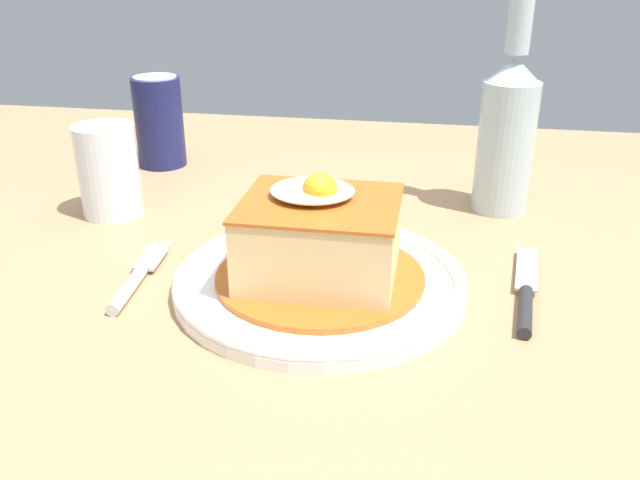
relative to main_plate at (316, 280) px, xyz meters
The scene contains 8 objects.
dining_table 0.17m from the main_plate, 88.39° to the left, with size 1.47×0.97×0.77m.
main_plate is the anchor object (origin of this frame).
sandwich_meal 0.04m from the main_plate, 117.74° to the left, with size 0.19×0.19×0.10m.
fork 0.17m from the main_plate, behind, with size 0.03×0.14×0.01m.
knife 0.19m from the main_plate, ahead, with size 0.04×0.17×0.01m.
soda_can 0.43m from the main_plate, 131.04° to the left, with size 0.07×0.07×0.12m.
beer_bottle_clear 0.30m from the main_plate, 52.45° to the left, with size 0.06×0.06×0.27m.
drinking_glass 0.30m from the main_plate, 152.62° to the left, with size 0.07×0.07×0.10m.
Camera 1 is at (0.09, -0.66, 1.07)m, focal length 37.37 mm.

